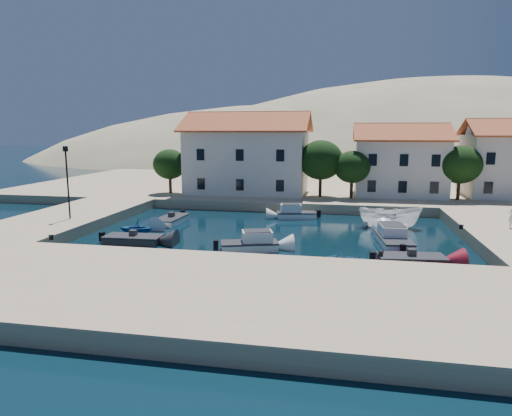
# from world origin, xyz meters

# --- Properties ---
(ground) EXTENTS (400.00, 400.00, 0.00)m
(ground) POSITION_xyz_m (0.00, 0.00, 0.00)
(ground) COLOR black
(ground) RESTS_ON ground
(quay_south) EXTENTS (52.00, 12.00, 1.00)m
(quay_south) POSITION_xyz_m (0.00, -6.00, 0.50)
(quay_south) COLOR tan
(quay_south) RESTS_ON ground
(quay_west) EXTENTS (8.00, 20.00, 1.00)m
(quay_west) POSITION_xyz_m (-19.00, 10.00, 0.50)
(quay_west) COLOR tan
(quay_west) RESTS_ON ground
(quay_north) EXTENTS (80.00, 36.00, 1.00)m
(quay_north) POSITION_xyz_m (2.00, 38.00, 0.50)
(quay_north) COLOR tan
(quay_north) RESTS_ON ground
(hills) EXTENTS (254.00, 176.00, 99.00)m
(hills) POSITION_xyz_m (20.64, 123.62, -23.40)
(hills) COLOR gray
(hills) RESTS_ON ground
(building_left) EXTENTS (14.70, 9.45, 9.70)m
(building_left) POSITION_xyz_m (-6.00, 28.00, 5.94)
(building_left) COLOR white
(building_left) RESTS_ON quay_north
(building_mid) EXTENTS (10.50, 8.40, 8.30)m
(building_mid) POSITION_xyz_m (12.00, 29.00, 5.22)
(building_mid) COLOR white
(building_mid) RESTS_ON quay_north
(building_right) EXTENTS (9.45, 8.40, 8.80)m
(building_right) POSITION_xyz_m (24.00, 30.00, 5.47)
(building_right) COLOR white
(building_right) RESTS_ON quay_north
(trees) EXTENTS (37.30, 5.30, 6.45)m
(trees) POSITION_xyz_m (4.51, 25.46, 4.84)
(trees) COLOR #382314
(trees) RESTS_ON quay_north
(lamppost) EXTENTS (0.35, 0.25, 6.22)m
(lamppost) POSITION_xyz_m (-17.50, 8.00, 4.75)
(lamppost) COLOR black
(lamppost) RESTS_ON quay_west
(bollards) EXTENTS (29.36, 9.56, 0.30)m
(bollards) POSITION_xyz_m (2.80, 3.87, 1.15)
(bollards) COLOR black
(bollards) RESTS_ON ground
(motorboat_grey_sw) EXTENTS (4.44, 2.13, 1.25)m
(motorboat_grey_sw) POSITION_xyz_m (-9.99, 4.59, 0.29)
(motorboat_grey_sw) COLOR #2E2E32
(motorboat_grey_sw) RESTS_ON ground
(cabin_cruiser_south) EXTENTS (4.44, 2.89, 1.60)m
(cabin_cruiser_south) POSITION_xyz_m (-0.89, 4.35, 0.48)
(cabin_cruiser_south) COLOR white
(cabin_cruiser_south) RESTS_ON ground
(rowboat_south) EXTENTS (4.72, 3.79, 0.87)m
(rowboat_south) POSITION_xyz_m (5.72, 1.53, 0.00)
(rowboat_south) COLOR #1B5697
(rowboat_south) RESTS_ON ground
(motorboat_red_se) EXTENTS (4.39, 2.34, 1.25)m
(motorboat_red_se) POSITION_xyz_m (10.09, 2.80, 0.29)
(motorboat_red_se) COLOR maroon
(motorboat_red_se) RESTS_ON ground
(cabin_cruiser_east) EXTENTS (2.66, 5.44, 1.60)m
(cabin_cruiser_east) POSITION_xyz_m (9.49, 8.03, 0.48)
(cabin_cruiser_east) COLOR white
(cabin_cruiser_east) RESTS_ON ground
(boat_east) EXTENTS (5.46, 2.09, 2.10)m
(boat_east) POSITION_xyz_m (9.78, 14.29, 0.00)
(boat_east) COLOR white
(boat_east) RESTS_ON ground
(motorboat_white_ne) EXTENTS (2.17, 3.49, 1.25)m
(motorboat_white_ne) POSITION_xyz_m (10.64, 18.16, 0.30)
(motorboat_white_ne) COLOR white
(motorboat_white_ne) RESTS_ON ground
(rowboat_west) EXTENTS (3.03, 2.69, 1.48)m
(rowboat_west) POSITION_xyz_m (-11.10, 7.43, 0.00)
(rowboat_west) COLOR #1B5697
(rowboat_west) RESTS_ON ground
(motorboat_white_west) EXTENTS (2.18, 4.51, 1.25)m
(motorboat_white_west) POSITION_xyz_m (-9.96, 12.39, 0.29)
(motorboat_white_west) COLOR white
(motorboat_white_west) RESTS_ON ground
(cabin_cruiser_north) EXTENTS (4.05, 2.34, 1.60)m
(cabin_cruiser_north) POSITION_xyz_m (1.15, 17.06, 0.48)
(cabin_cruiser_north) COLOR white
(cabin_cruiser_north) RESTS_ON ground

